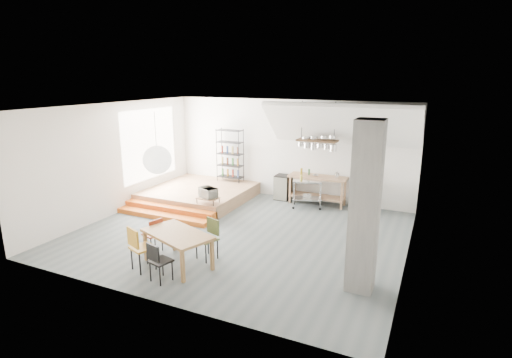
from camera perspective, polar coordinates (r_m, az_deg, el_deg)
The scene contains 26 objects.
floor at distance 10.34m, azimuth -2.27°, elevation -7.71°, with size 8.00×8.00×0.00m, color #525D5F.
wall_back at distance 13.00m, azimuth 4.69°, elevation 4.21°, with size 8.00×0.04×3.20m, color silver.
wall_left at distance 12.17m, azimuth -19.41°, elevation 2.73°, with size 0.04×7.00×3.20m, color silver.
wall_right at distance 8.83m, azimuth 21.44°, elevation -1.66°, with size 0.04×7.00×3.20m, color silver.
ceiling at distance 9.60m, azimuth -2.46°, elevation 10.26°, with size 8.00×7.00×0.02m, color white.
slope_ceiling at distance 11.78m, azimuth 12.07°, elevation 7.56°, with size 4.40×1.80×0.15m, color white.
window_pane at distance 13.21m, azimuth -14.93°, elevation 4.82°, with size 0.02×2.50×2.20m, color white.
platform at distance 13.10m, azimuth -8.07°, elevation -2.10°, with size 3.00×3.00×0.40m, color #916A48.
step_lower at distance 11.64m, azimuth -13.24°, elevation -5.18°, with size 3.00×0.35×0.13m, color #CB5A17.
step_upper at distance 11.88m, azimuth -12.23°, elevation -4.38°, with size 3.00×0.35×0.27m, color #CB5A17.
concrete_column at distance 7.47m, azimuth 15.29°, elevation -4.02°, with size 0.50×0.50×3.20m, color slate.
kitchen_counter at distance 12.56m, azimuth 8.76°, elevation -0.84°, with size 1.80×0.60×0.91m.
stove at distance 12.31m, azimuth 15.01°, elevation -2.18°, with size 0.60×0.60×1.18m.
pot_rack at distance 12.05m, azimuth 8.83°, elevation 5.10°, with size 1.20×0.50×1.43m.
wire_shelving at distance 13.59m, azimuth -3.73°, elevation 3.51°, with size 0.88×0.38×1.80m.
microwave_shelf at distance 11.43m, azimuth -6.86°, elevation -2.72°, with size 0.60×0.40×0.16m.
paper_lantern at distance 8.63m, azimuth -13.93°, elevation 2.67°, with size 0.60×0.60×0.60m, color white.
dining_table at distance 8.59m, azimuth -11.19°, elevation -8.05°, with size 1.74×1.34×0.73m.
chair_mustard at distance 8.57m, azimuth -16.38°, elevation -9.04°, with size 0.56×0.56×0.95m.
chair_black at distance 8.06m, azimuth -13.86°, elevation -11.03°, with size 0.45×0.45×0.82m.
chair_olive at distance 8.87m, azimuth -6.69°, elevation -7.97°, with size 0.52×0.52×0.89m.
chair_red at distance 9.41m, azimuth -14.37°, elevation -7.36°, with size 0.46×0.46×0.80m.
rolling_cart at distance 12.21m, azimuth 7.33°, elevation -1.56°, with size 0.97×0.71×0.86m.
mini_fridge at distance 13.01m, azimuth 3.86°, elevation -1.17°, with size 0.47×0.47×0.81m, color black.
microwave at distance 11.38m, azimuth -6.88°, elevation -1.94°, with size 0.52×0.35×0.29m, color beige.
bowl at distance 12.45m, azimuth 8.52°, elevation 0.50°, with size 0.19×0.19×0.05m, color silver.
Camera 1 is at (4.38, -8.52, 3.90)m, focal length 28.00 mm.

